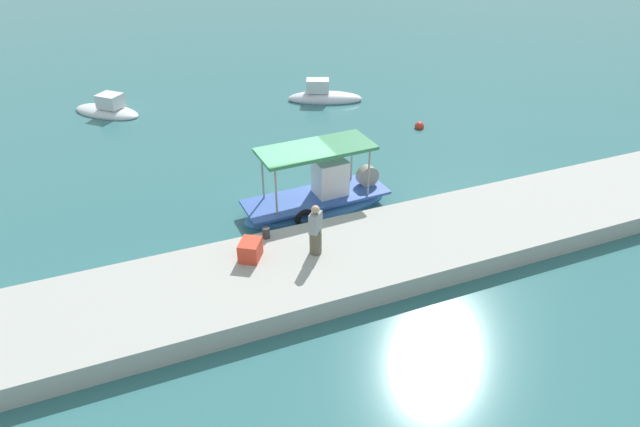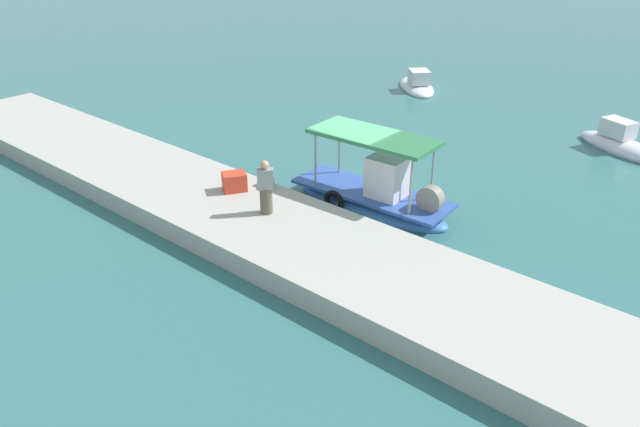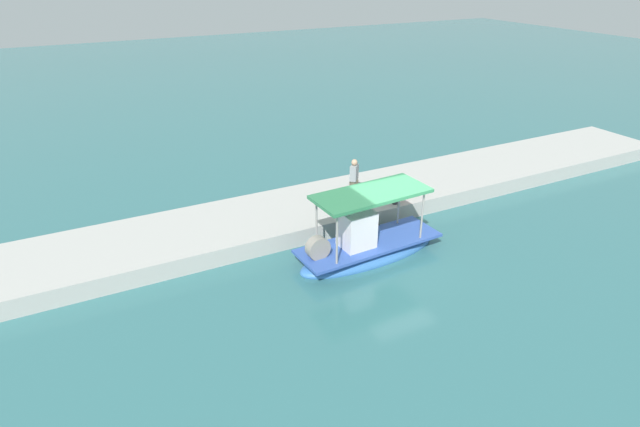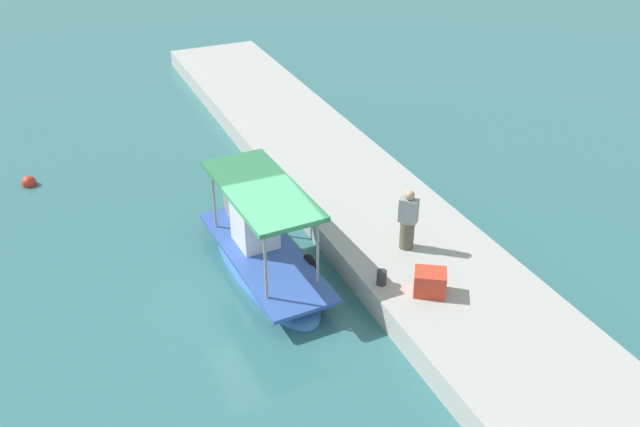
{
  "view_description": "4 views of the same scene",
  "coord_description": "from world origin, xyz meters",
  "px_view_note": "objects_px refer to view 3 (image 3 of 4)",
  "views": [
    {
      "loc": [
        -5.39,
        -16.26,
        10.25
      ],
      "look_at": [
        0.12,
        -2.61,
        1.21
      ],
      "focal_mm": 30.58,
      "sensor_mm": 36.0,
      "label": 1
    },
    {
      "loc": [
        11.13,
        -15.07,
        8.85
      ],
      "look_at": [
        0.92,
        -3.06,
        0.81
      ],
      "focal_mm": 34.55,
      "sensor_mm": 36.0,
      "label": 2
    },
    {
      "loc": [
        9.79,
        13.05,
        9.55
      ],
      "look_at": [
        1.59,
        -2.76,
        0.82
      ],
      "focal_mm": 29.47,
      "sensor_mm": 36.0,
      "label": 3
    },
    {
      "loc": [
        -13.21,
        4.22,
        10.44
      ],
      "look_at": [
        1.28,
        -2.2,
        1.07
      ],
      "focal_mm": 39.12,
      "sensor_mm": 36.0,
      "label": 4
    }
  ],
  "objects_px": {
    "mooring_bollard": "(395,199)",
    "cargo_crate": "(398,186)",
    "fisherman_near_bollard": "(354,180)",
    "main_fishing_boat": "(366,246)"
  },
  "relations": [
    {
      "from": "main_fishing_boat",
      "to": "mooring_bollard",
      "type": "xyz_separation_m",
      "value": [
        -2.6,
        -2.03,
        0.41
      ]
    },
    {
      "from": "mooring_bollard",
      "to": "cargo_crate",
      "type": "relative_size",
      "value": 0.5
    },
    {
      "from": "main_fishing_boat",
      "to": "mooring_bollard",
      "type": "relative_size",
      "value": 15.21
    },
    {
      "from": "cargo_crate",
      "to": "main_fishing_boat",
      "type": "bearing_deg",
      "value": 40.83
    },
    {
      "from": "main_fishing_boat",
      "to": "cargo_crate",
      "type": "bearing_deg",
      "value": -139.17
    },
    {
      "from": "main_fishing_boat",
      "to": "cargo_crate",
      "type": "distance_m",
      "value": 4.45
    },
    {
      "from": "fisherman_near_bollard",
      "to": "cargo_crate",
      "type": "height_order",
      "value": "fisherman_near_bollard"
    },
    {
      "from": "main_fishing_boat",
      "to": "fisherman_near_bollard",
      "type": "bearing_deg",
      "value": -113.45
    },
    {
      "from": "fisherman_near_bollard",
      "to": "mooring_bollard",
      "type": "relative_size",
      "value": 4.49
    },
    {
      "from": "mooring_bollard",
      "to": "cargo_crate",
      "type": "xyz_separation_m",
      "value": [
        -0.74,
        -0.86,
        0.11
      ]
    }
  ]
}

